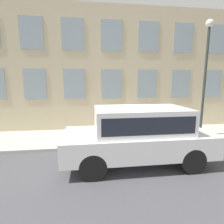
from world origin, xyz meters
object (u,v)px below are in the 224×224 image
person (102,123)px  street_lamp (206,67)px  parked_truck_white_near (139,132)px  fire_hydrant (122,133)px

person → street_lamp: 5.73m
parked_truck_white_near → street_lamp: 5.21m
fire_hydrant → person: bearing=56.4°
person → parked_truck_white_near: 2.86m
fire_hydrant → parked_truck_white_near: size_ratio=0.15×
parked_truck_white_near → street_lamp: street_lamp is taller
person → parked_truck_white_near: (-2.64, -1.07, 0.28)m
person → street_lamp: street_lamp is taller
fire_hydrant → street_lamp: bearing=-86.5°
fire_hydrant → parked_truck_white_near: bearing=-174.6°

